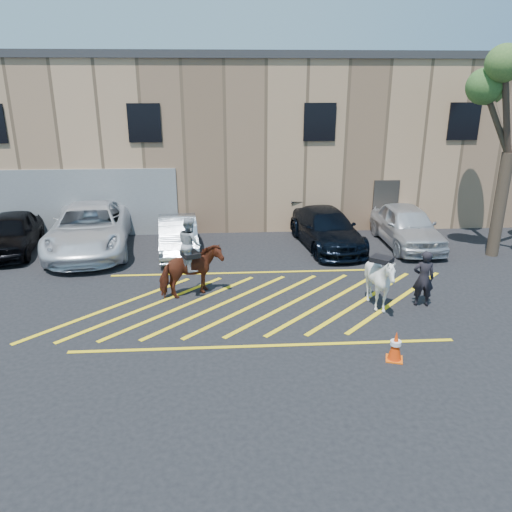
{
  "coord_description": "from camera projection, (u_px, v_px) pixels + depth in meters",
  "views": [
    {
      "loc": [
        -0.9,
        -13.6,
        6.15
      ],
      "look_at": [
        -0.01,
        0.2,
        1.3
      ],
      "focal_mm": 35.0,
      "sensor_mm": 36.0,
      "label": 1
    }
  ],
  "objects": [
    {
      "name": "hatching_zone",
      "position": [
        258.0,
        303.0,
        14.62
      ],
      "size": [
        12.6,
        5.12,
        0.01
      ],
      "color": "yellow",
      "rests_on": "ground"
    },
    {
      "name": "car_black_suv",
      "position": [
        11.0,
        233.0,
        18.82
      ],
      "size": [
        2.33,
        4.56,
        1.49
      ],
      "primitive_type": "imported",
      "rotation": [
        0.0,
        0.0,
        0.14
      ],
      "color": "black",
      "rests_on": "ground"
    },
    {
      "name": "mounted_bay",
      "position": [
        191.0,
        265.0,
        14.82
      ],
      "size": [
        2.04,
        1.56,
        2.45
      ],
      "color": "maroon",
      "rests_on": "ground"
    },
    {
      "name": "handler",
      "position": [
        424.0,
        279.0,
        14.23
      ],
      "size": [
        0.66,
        0.48,
        1.66
      ],
      "primitive_type": "imported",
      "rotation": [
        0.0,
        0.0,
        3.0
      ],
      "color": "black",
      "rests_on": "ground"
    },
    {
      "name": "saddled_white",
      "position": [
        380.0,
        281.0,
        14.01
      ],
      "size": [
        2.01,
        2.03,
        1.68
      ],
      "color": "white",
      "rests_on": "ground"
    },
    {
      "name": "warehouse",
      "position": [
        241.0,
        134.0,
        24.98
      ],
      "size": [
        32.42,
        10.2,
        7.3
      ],
      "color": "tan",
      "rests_on": "ground"
    },
    {
      "name": "car_white_suv",
      "position": [
        407.0,
        226.0,
        19.6
      ],
      "size": [
        1.91,
        4.68,
        1.59
      ],
      "primitive_type": "imported",
      "rotation": [
        0.0,
        0.0,
        0.01
      ],
      "color": "silver",
      "rests_on": "ground"
    },
    {
      "name": "car_white_pickup",
      "position": [
        90.0,
        228.0,
        18.99
      ],
      "size": [
        3.59,
        6.51,
        1.73
      ],
      "primitive_type": "imported",
      "rotation": [
        0.0,
        0.0,
        0.12
      ],
      "color": "silver",
      "rests_on": "ground"
    },
    {
      "name": "ground",
      "position": [
        257.0,
        299.0,
        14.9
      ],
      "size": [
        90.0,
        90.0,
        0.0
      ],
      "primitive_type": "plane",
      "color": "black",
      "rests_on": "ground"
    },
    {
      "name": "car_blue_suv",
      "position": [
        326.0,
        229.0,
        19.5
      ],
      "size": [
        2.63,
        5.14,
        1.43
      ],
      "primitive_type": "imported",
      "rotation": [
        0.0,
        0.0,
        0.13
      ],
      "color": "black",
      "rests_on": "ground"
    },
    {
      "name": "car_silver_sedan",
      "position": [
        178.0,
        235.0,
        18.79
      ],
      "size": [
        1.83,
        4.16,
        1.33
      ],
      "primitive_type": "imported",
      "rotation": [
        0.0,
        0.0,
        0.11
      ],
      "color": "#949AA1",
      "rests_on": "ground"
    },
    {
      "name": "traffic_cone",
      "position": [
        396.0,
        346.0,
        11.54
      ],
      "size": [
        0.48,
        0.48,
        0.73
      ],
      "color": "#FF590A",
      "rests_on": "ground"
    }
  ]
}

